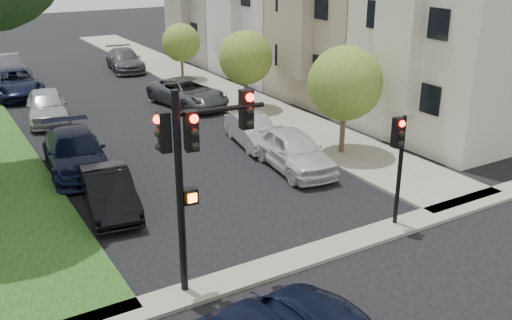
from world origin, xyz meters
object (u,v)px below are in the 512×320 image
car_parked_1 (253,131)px  car_parked_8 (15,83)px  car_parked_6 (75,152)px  traffic_signal_main (194,155)px  car_parked_0 (294,150)px  car_parked_5 (108,191)px  small_tree_c (181,43)px  traffic_signal_secondary (399,152)px  small_tree_b (246,58)px  car_parked_4 (125,60)px  small_tree_a (345,83)px  car_parked_9 (9,67)px  car_parked_2 (188,93)px  car_parked_7 (47,106)px

car_parked_1 → car_parked_8: (-7.51, 14.70, 0.13)m
car_parked_6 → traffic_signal_main: bearing=-80.7°
car_parked_0 → car_parked_5: size_ratio=1.08×
small_tree_c → car_parked_8: small_tree_c is taller
traffic_signal_secondary → car_parked_0: traffic_signal_secondary is taller
small_tree_b → car_parked_8: (-10.13, 9.52, -2.03)m
car_parked_0 → car_parked_4: (0.53, 21.82, -0.04)m
traffic_signal_secondary → car_parked_1: 9.24m
small_tree_b → car_parked_4: size_ratio=0.83×
car_parked_0 → car_parked_6: bearing=157.3°
car_parked_4 → car_parked_5: (-7.96, -21.79, -0.04)m
car_parked_5 → car_parked_8: 18.01m
small_tree_a → car_parked_5: size_ratio=1.08×
traffic_signal_secondary → car_parked_4: traffic_signal_secondary is taller
traffic_signal_main → car_parked_9: 28.99m
traffic_signal_secondary → car_parked_2: bearing=88.2°
small_tree_b → car_parked_5: 13.40m
small_tree_c → traffic_signal_secondary: (-2.87, -22.57, 0.08)m
car_parked_4 → car_parked_6: (-7.96, -17.60, 0.03)m
car_parked_4 → car_parked_6: bearing=-106.4°
car_parked_0 → car_parked_2: (0.38, 10.84, -0.04)m
car_parked_0 → car_parked_7: (-6.91, 11.78, 0.02)m
car_parked_1 → car_parked_7: (-7.02, 8.44, 0.14)m
car_parked_1 → car_parked_4: (0.42, 18.49, 0.08)m
small_tree_b → car_parked_6: bearing=-157.1°
small_tree_b → car_parked_8: size_ratio=0.75×
car_parked_6 → car_parked_7: (0.52, 7.56, 0.03)m
small_tree_a → car_parked_9: (-9.68, 22.81, -2.29)m
traffic_signal_secondary → car_parked_1: size_ratio=0.91×
small_tree_a → traffic_signal_main: size_ratio=0.87×
car_parked_0 → car_parked_2: size_ratio=0.86×
small_tree_a → car_parked_7: (-9.64, 11.40, -2.27)m
car_parked_5 → car_parked_8: (0.03, 18.01, 0.08)m
small_tree_b → small_tree_c: (0.00, 8.35, -0.37)m
small_tree_a → small_tree_b: size_ratio=1.09×
car_parked_5 → car_parked_1: bearing=31.2°
car_parked_7 → traffic_signal_main: bearing=-80.8°
traffic_signal_main → car_parked_9: size_ratio=1.13×
small_tree_a → small_tree_c: bearing=90.0°
car_parked_2 → car_parked_7: car_parked_7 is taller
car_parked_0 → car_parked_1: size_ratio=1.15×
traffic_signal_main → car_parked_2: bearing=66.4°
car_parked_4 → car_parked_1: bearing=-83.3°
car_parked_8 → car_parked_6: bearing=-89.7°
small_tree_b → car_parked_2: (-2.35, 2.33, -2.08)m
car_parked_0 → car_parked_9: size_ratio=0.97×
car_parked_4 → car_parked_8: car_parked_8 is taller
car_parked_2 → car_parked_5: (-7.81, -10.81, -0.04)m
car_parked_5 → car_parked_9: size_ratio=0.90×
traffic_signal_main → car_parked_8: bearing=91.3°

